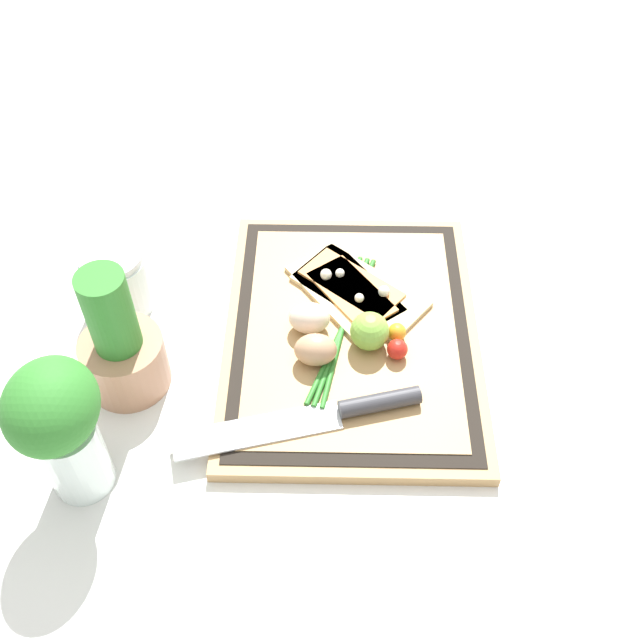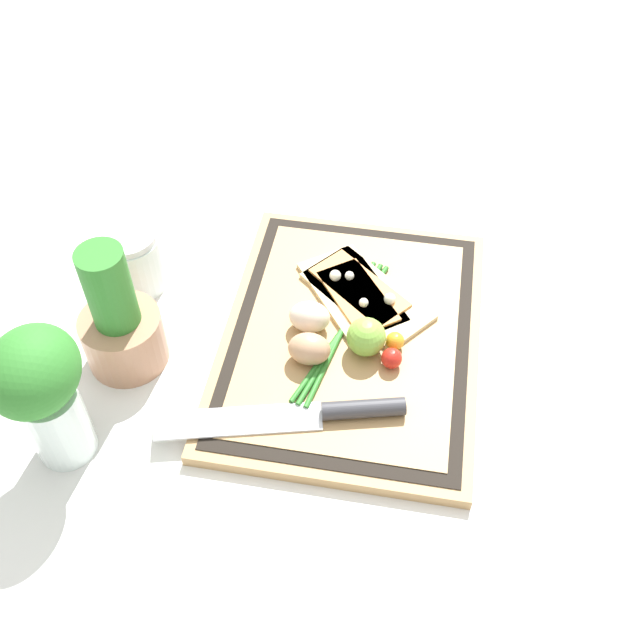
% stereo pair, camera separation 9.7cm
% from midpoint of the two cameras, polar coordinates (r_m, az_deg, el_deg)
% --- Properties ---
extents(ground_plane, '(6.00, 6.00, 0.00)m').
position_cam_midpoint_polar(ground_plane, '(1.00, -0.38, -1.59)').
color(ground_plane, silver).
extents(cutting_board, '(0.44, 0.33, 0.02)m').
position_cam_midpoint_polar(cutting_board, '(0.99, -0.39, -1.23)').
color(cutting_board, tan).
rests_on(cutting_board, ground_plane).
extents(pizza_slice_near, '(0.18, 0.20, 0.02)m').
position_cam_midpoint_polar(pizza_slice_near, '(1.02, 0.26, 2.21)').
color(pizza_slice_near, beige).
rests_on(pizza_slice_near, cutting_board).
extents(pizza_slice_far, '(0.18, 0.17, 0.02)m').
position_cam_midpoint_polar(pizza_slice_far, '(1.02, -0.76, 2.18)').
color(pizza_slice_far, beige).
rests_on(pizza_slice_far, cutting_board).
extents(knife, '(0.10, 0.30, 0.02)m').
position_cam_midpoint_polar(knife, '(0.90, -1.60, -7.17)').
color(knife, silver).
rests_on(knife, cutting_board).
extents(egg_brown, '(0.04, 0.05, 0.04)m').
position_cam_midpoint_polar(egg_brown, '(0.94, -3.31, -2.45)').
color(egg_brown, tan).
rests_on(egg_brown, cutting_board).
extents(egg_pink, '(0.04, 0.05, 0.04)m').
position_cam_midpoint_polar(egg_pink, '(0.97, -3.68, -0.08)').
color(egg_pink, beige).
rests_on(egg_pink, cutting_board).
extents(lime, '(0.05, 0.05, 0.05)m').
position_cam_midpoint_polar(lime, '(0.95, 0.89, -1.03)').
color(lime, '#7FB742').
rests_on(lime, cutting_board).
extents(cherry_tomato_red, '(0.03, 0.03, 0.03)m').
position_cam_midpoint_polar(cherry_tomato_red, '(0.95, 3.00, -2.42)').
color(cherry_tomato_red, red).
rests_on(cherry_tomato_red, cutting_board).
extents(cherry_tomato_yellow, '(0.02, 0.02, 0.02)m').
position_cam_midpoint_polar(cherry_tomato_yellow, '(0.97, 3.04, -1.09)').
color(cherry_tomato_yellow, gold).
rests_on(cherry_tomato_yellow, cutting_board).
extents(scallion_bunch, '(0.26, 0.10, 0.01)m').
position_cam_midpoint_polar(scallion_bunch, '(0.98, -1.08, -0.62)').
color(scallion_bunch, '#2D7528').
rests_on(scallion_bunch, cutting_board).
extents(herb_pot, '(0.10, 0.10, 0.19)m').
position_cam_midpoint_polar(herb_pot, '(0.95, -17.80, -2.21)').
color(herb_pot, '#AD7A5B').
rests_on(herb_pot, ground_plane).
extents(sauce_jar, '(0.09, 0.09, 0.09)m').
position_cam_midpoint_polar(sauce_jar, '(1.06, -17.69, 2.53)').
color(sauce_jar, silver).
rests_on(sauce_jar, ground_plane).
extents(herb_glass, '(0.11, 0.10, 0.19)m').
position_cam_midpoint_polar(herb_glass, '(0.84, -22.43, -7.57)').
color(herb_glass, silver).
rests_on(herb_glass, ground_plane).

